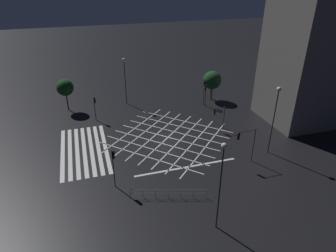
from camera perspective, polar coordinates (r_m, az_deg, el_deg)
ground_plane at (r=42.00m, az=0.00°, el=-2.15°), size 200.00×200.00×0.00m
road_markings at (r=40.54m, az=-8.63°, el=-3.68°), size 18.93×23.84×0.01m
traffic_light_nw_cross at (r=50.84m, az=7.11°, el=6.60°), size 0.36×0.39×3.92m
traffic_light_se_cross at (r=31.69m, az=-10.33°, el=-6.62°), size 0.36×0.39×4.58m
traffic_light_median_north at (r=43.71m, az=9.54°, el=2.40°), size 0.36×1.88×3.46m
traffic_light_nw_main at (r=51.45m, az=6.96°, el=7.26°), size 0.39×0.36×4.40m
traffic_light_ne_cross at (r=36.12m, az=14.54°, el=-2.43°), size 0.36×2.49×4.50m
traffic_light_sw_cross at (r=47.02m, az=-13.76°, el=4.11°), size 0.36×0.39×3.81m
street_lamp_east at (r=25.25m, az=10.11°, el=-8.91°), size 0.48×0.48×8.91m
street_lamp_west at (r=51.08m, az=-8.30°, el=10.57°), size 0.59×0.59×8.08m
street_lamp_far at (r=37.89m, az=19.84°, el=3.37°), size 0.53×0.53×8.90m
street_tree_near at (r=51.48m, az=-19.03°, el=6.92°), size 2.71×2.71×5.33m
street_tree_far at (r=53.77m, az=8.42°, el=8.61°), size 3.20×3.20×5.24m
pedestrian_railing at (r=31.29m, az=0.00°, el=-12.55°), size 2.29×7.46×1.05m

